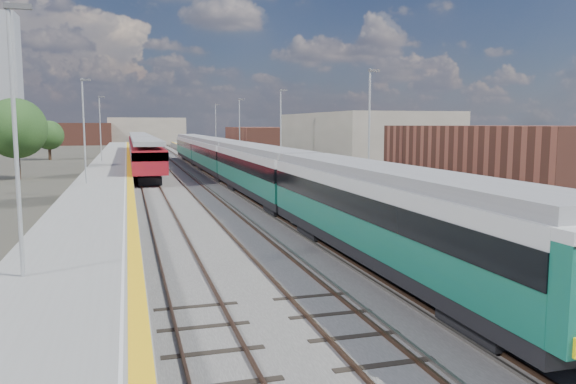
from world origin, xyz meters
name	(u,v)px	position (x,y,z in m)	size (l,w,h in m)	color
ground	(200,175)	(0.00, 50.00, 0.00)	(320.00, 320.00, 0.00)	#47443A
ballast_bed	(176,173)	(-2.25, 52.50, 0.03)	(10.50, 155.00, 0.06)	#565451
tracks	(181,171)	(-1.65, 54.18, 0.11)	(8.96, 160.00, 0.17)	#4C3323
platform_right	(245,167)	(5.28, 52.49, 0.54)	(4.70, 155.00, 8.52)	slate
platform_left	(110,170)	(-9.05, 52.49, 0.52)	(4.30, 155.00, 8.52)	slate
buildings	(80,102)	(-18.12, 138.60, 10.70)	(72.00, 185.50, 40.00)	brown
green_train	(234,160)	(1.50, 38.75, 2.22)	(2.86, 79.68, 3.15)	black
red_train	(141,148)	(-5.50, 67.91, 2.21)	(2.96, 59.96, 3.73)	black
tree_b	(16,128)	(-17.39, 49.79, 4.89)	(5.72, 5.72, 7.76)	#382619
tree_c	(49,135)	(-18.38, 81.11, 3.66)	(4.30, 4.30, 5.83)	#382619
tree_d	(353,138)	(24.13, 66.63, 3.34)	(3.92, 3.92, 5.32)	#382619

